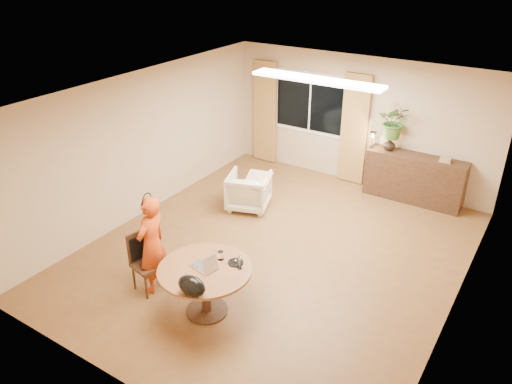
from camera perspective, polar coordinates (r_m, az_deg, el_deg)
floor at (r=8.17m, az=2.22°, el=-6.86°), size 6.50×6.50×0.00m
ceiling at (r=7.07m, az=2.59°, el=10.98°), size 6.50×6.50×0.00m
wall_back at (r=10.28m, az=11.72°, el=7.91°), size 5.50×0.00×5.50m
wall_left at (r=9.11m, az=-12.75°, el=5.37°), size 0.00×6.50×6.50m
wall_right at (r=6.75m, az=23.00°, el=-4.08°), size 0.00×6.50×6.50m
window at (r=10.62m, az=6.21°, el=10.05°), size 1.70×0.03×1.30m
curtain_left at (r=11.14m, az=1.07°, el=9.09°), size 0.55×0.08×2.25m
curtain_right at (r=10.26m, az=11.18°, el=7.01°), size 0.55×0.08×2.25m
ceiling_panel at (r=8.11m, az=6.97°, el=12.61°), size 2.20×0.35×0.05m
dining_table at (r=6.69m, az=-5.82°, el=-9.73°), size 1.24×1.24×0.71m
dining_chair at (r=7.28m, az=-12.27°, el=-7.98°), size 0.50×0.48×0.89m
child at (r=7.13m, az=-11.81°, el=-5.88°), size 0.56×0.39×1.48m
laptop at (r=6.57m, az=-6.13°, el=-7.69°), size 0.38×0.29×0.23m
tumbler at (r=6.72m, az=-4.07°, el=-7.25°), size 0.11×0.11×0.12m
wine_glass at (r=6.51m, az=-1.88°, el=-8.05°), size 0.08×0.08×0.19m
pot_lid at (r=6.66m, az=-2.35°, el=-8.00°), size 0.27×0.27×0.03m
handbag at (r=6.11m, az=-7.37°, el=-10.59°), size 0.39×0.23×0.26m
armchair at (r=9.32m, az=-0.84°, el=0.13°), size 0.95×0.96×0.69m
throw at (r=9.03m, az=0.15°, el=1.80°), size 0.56×0.64×0.03m
sideboard at (r=10.01m, az=17.64°, el=1.49°), size 1.85×0.45×0.92m
vase at (r=9.92m, az=14.98°, el=5.32°), size 0.29×0.29×0.25m
bouquet at (r=9.76m, az=15.59°, el=7.73°), size 0.67×0.60×0.66m
book_stack at (r=9.72m, az=20.85°, el=3.47°), size 0.25×0.22×0.09m
desk_lamp at (r=9.96m, az=13.16°, el=5.87°), size 0.17×0.17×0.34m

